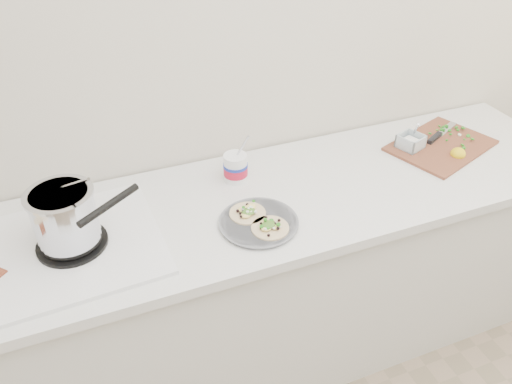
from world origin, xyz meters
name	(u,v)px	position (x,y,z in m)	size (l,w,h in m)	color
counter	(280,276)	(0.00, 1.43, 0.45)	(2.44, 0.66, 0.90)	silver
stove	(68,227)	(-0.75, 1.39, 0.99)	(0.57, 0.53, 0.26)	silver
taco_plate	(259,220)	(-0.16, 1.28, 0.92)	(0.27, 0.27, 0.04)	slate
tub	(236,165)	(-0.14, 1.56, 0.97)	(0.09, 0.09, 0.21)	white
cutboard	(439,143)	(0.74, 1.48, 0.92)	(0.50, 0.42, 0.07)	brown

